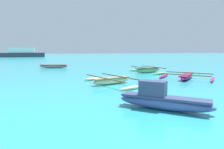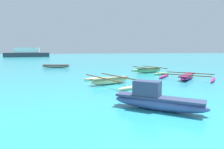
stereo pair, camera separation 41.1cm
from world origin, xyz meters
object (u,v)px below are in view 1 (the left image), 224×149
moored_boat_0 (148,70)px  moored_boat_1 (111,81)px  moored_boat_2 (54,66)px  distant_ferry (22,53)px  moored_boat_3 (187,76)px  moored_boat_4 (162,100)px

moored_boat_0 → moored_boat_1: bearing=-147.4°
moored_boat_2 → distant_ferry: bearing=117.3°
distant_ferry → moored_boat_2: bearing=-79.4°
moored_boat_2 → moored_boat_3: size_ratio=0.79×
moored_boat_0 → moored_boat_4: bearing=-127.1°
moored_boat_1 → moored_boat_2: (-3.06, 13.11, 0.01)m
moored_boat_2 → moored_boat_0: bearing=-27.1°
moored_boat_0 → moored_boat_3: moored_boat_0 is taller
distant_ferry → moored_boat_3: bearing=-72.8°
distant_ferry → moored_boat_4: bearing=-79.7°
moored_boat_4 → distant_ferry: size_ratio=0.22×
moored_boat_1 → moored_boat_2: bearing=86.2°
moored_boat_0 → distant_ferry: (-16.43, 50.96, 0.93)m
moored_boat_0 → distant_ferry: size_ratio=0.30×
moored_boat_4 → distant_ferry: distant_ferry is taller
moored_boat_0 → moored_boat_3: bearing=-92.0°
moored_boat_0 → moored_boat_1: (-5.29, -5.11, -0.03)m
moored_boat_1 → moored_boat_3: size_ratio=1.07×
moored_boat_2 → distant_ferry: (-8.07, 42.95, 0.96)m
moored_boat_0 → moored_boat_1: size_ratio=0.85×
moored_boat_0 → moored_boat_1: 7.35m
moored_boat_4 → moored_boat_3: bearing=90.3°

